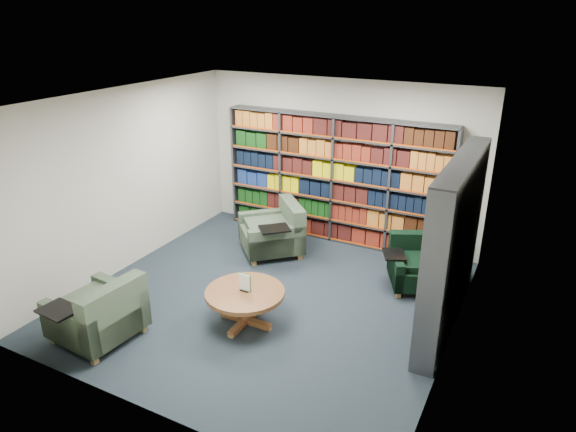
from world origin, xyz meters
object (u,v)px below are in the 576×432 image
at_px(coffee_table, 245,298).
at_px(chair_teal_left, 276,233).
at_px(chair_green_right, 418,266).
at_px(chair_teal_front, 101,316).

bearing_deg(coffee_table, chair_teal_left, 107.92).
bearing_deg(chair_green_right, chair_teal_left, -179.85).
height_order(chair_teal_left, chair_green_right, chair_teal_left).
relative_size(chair_teal_left, chair_green_right, 1.22).
height_order(chair_green_right, coffee_table, chair_green_right).
height_order(chair_teal_left, chair_teal_front, chair_teal_left).
bearing_deg(coffee_table, chair_teal_front, -141.10).
relative_size(chair_teal_left, chair_teal_front, 1.19).
bearing_deg(coffee_table, chair_green_right, 50.46).
distance_m(chair_green_right, coffee_table, 2.70).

